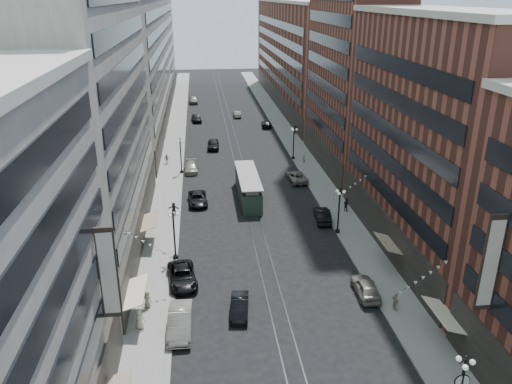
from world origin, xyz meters
name	(u,v)px	position (x,y,z in m)	size (l,w,h in m)	color
ground	(238,161)	(0.00, 60.00, 0.00)	(220.00, 220.00, 0.00)	black
sidewalk_west	(174,146)	(-11.00, 70.00, 0.07)	(4.00, 180.00, 0.15)	gray
sidewalk_east	(293,142)	(11.00, 70.00, 0.07)	(4.00, 180.00, 0.15)	gray
rail_west	(230,145)	(-0.70, 70.00, 0.01)	(0.12, 180.00, 0.02)	#2D2D33
rail_east	(238,144)	(0.70, 70.00, 0.01)	(0.12, 180.00, 0.02)	#2D2D33
building_west_mid	(92,119)	(-17.00, 33.00, 14.00)	(8.00, 36.00, 28.00)	#A9A296
building_west_far	(147,57)	(-17.00, 96.00, 13.00)	(8.00, 90.00, 26.00)	#A9A296
building_east_mid	(430,141)	(17.00, 28.00, 12.00)	(8.00, 30.00, 24.00)	brown
building_east_tower	(354,29)	(17.00, 56.00, 21.00)	(8.00, 26.00, 42.00)	brown
building_east_far	(292,55)	(17.00, 105.00, 12.00)	(8.00, 72.00, 24.00)	brown
lamppost_sw_far	(174,233)	(-9.20, 28.00, 3.10)	(1.03, 1.14, 5.52)	black
lamppost_sw_mid	(181,154)	(-9.20, 55.00, 3.10)	(1.03, 1.14, 5.52)	black
lamppost_se_far	(339,209)	(9.20, 32.00, 3.10)	(1.03, 1.14, 5.52)	black
lamppost_se_mid	(294,142)	(9.20, 60.00, 3.10)	(1.03, 1.14, 5.52)	black
streetcar	(248,187)	(0.00, 43.90, 1.56)	(2.70, 12.21, 3.38)	#253A2D
car_1	(180,322)	(-8.40, 15.94, 0.89)	(1.89, 5.43, 1.79)	gray
car_2	(182,276)	(-8.40, 23.28, 0.77)	(2.56, 5.54, 1.54)	black
car_4	(366,287)	(8.40, 19.32, 0.80)	(1.90, 4.72, 1.61)	slate
car_5	(240,307)	(-3.37, 17.75, 0.71)	(1.50, 4.29, 1.41)	black
pedestrian_1	(140,319)	(-11.69, 16.49, 1.05)	(0.88, 0.48, 1.79)	beige
pedestrian_2	(136,287)	(-12.50, 21.55, 0.93)	(0.76, 0.42, 1.56)	black
pedestrian_4	(395,301)	(10.12, 16.57, 0.99)	(0.98, 0.45, 1.68)	#A49A88
car_7	(198,199)	(-6.80, 42.67, 0.72)	(2.39, 5.19, 1.44)	black
car_8	(191,167)	(-7.75, 55.69, 0.71)	(1.99, 4.90, 1.42)	gray
car_9	(196,118)	(-6.80, 88.50, 0.82)	(1.95, 4.84, 1.65)	black
car_10	(322,215)	(8.25, 35.50, 0.79)	(1.67, 4.78, 1.58)	black
car_11	(297,177)	(7.77, 49.59, 0.74)	(2.44, 5.30, 1.47)	gray
car_12	(266,124)	(7.66, 82.23, 0.69)	(1.94, 4.78, 1.39)	black
car_13	(213,144)	(-3.91, 67.61, 0.86)	(2.03, 5.05, 1.72)	black
car_14	(237,114)	(2.30, 91.88, 0.69)	(1.47, 4.20, 1.38)	gray
pedestrian_5	(174,208)	(-9.80, 39.38, 0.91)	(1.41, 0.41, 1.52)	black
pedestrian_6	(167,159)	(-11.67, 59.77, 0.94)	(0.93, 0.42, 1.59)	#9D9782
pedestrian_7	(346,204)	(11.91, 37.92, 0.99)	(0.82, 0.45, 1.69)	black
pedestrian_8	(304,159)	(10.44, 57.35, 0.91)	(0.56, 0.37, 1.53)	#A59E89
pedestrian_9	(295,130)	(12.50, 75.52, 0.98)	(1.07, 0.44, 1.65)	black
car_extra_0	(193,100)	(-7.50, 108.36, 0.88)	(2.08, 5.16, 1.76)	gray
pedestrian_extra_0	(147,299)	(-11.33, 19.45, 0.96)	(0.79, 0.43, 1.62)	gray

